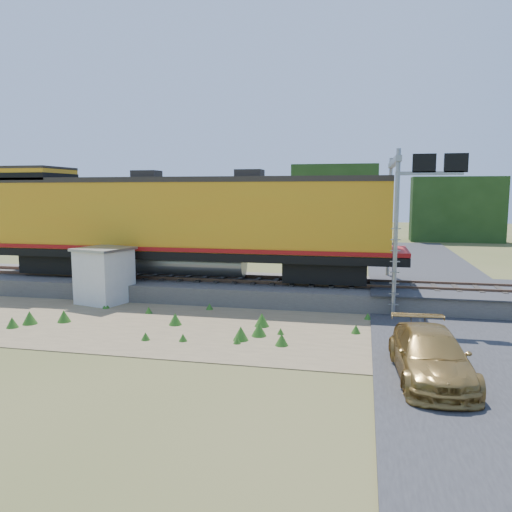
% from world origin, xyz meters
% --- Properties ---
extents(ground, '(140.00, 140.00, 0.00)m').
position_xyz_m(ground, '(0.00, 0.00, 0.00)').
color(ground, '#475123').
rests_on(ground, ground).
extents(ballast, '(70.00, 5.00, 0.80)m').
position_xyz_m(ballast, '(0.00, 6.00, 0.40)').
color(ballast, slate).
rests_on(ballast, ground).
extents(rails, '(70.00, 1.54, 0.16)m').
position_xyz_m(rails, '(0.00, 6.00, 0.88)').
color(rails, brown).
rests_on(rails, ballast).
extents(dirt_shoulder, '(26.00, 8.00, 0.03)m').
position_xyz_m(dirt_shoulder, '(-2.00, 0.50, 0.01)').
color(dirt_shoulder, '#8C7754').
rests_on(dirt_shoulder, ground).
extents(road, '(7.00, 66.00, 0.86)m').
position_xyz_m(road, '(7.00, 0.74, 0.09)').
color(road, '#38383A').
rests_on(road, ground).
extents(tree_line_north, '(130.00, 3.00, 6.50)m').
position_xyz_m(tree_line_north, '(0.00, 38.00, 3.07)').
color(tree_line_north, '#1B3613').
rests_on(tree_line_north, ground).
extents(weed_clumps, '(15.00, 6.20, 0.56)m').
position_xyz_m(weed_clumps, '(-3.50, 0.10, 0.00)').
color(weed_clumps, '#2D641C').
rests_on(weed_clumps, ground).
extents(locomotive, '(20.80, 3.17, 5.37)m').
position_xyz_m(locomotive, '(-5.59, 6.00, 3.61)').
color(locomotive, black).
rests_on(locomotive, rails).
extents(shed, '(2.64, 2.64, 2.55)m').
position_xyz_m(shed, '(-8.34, 3.31, 1.29)').
color(shed, silver).
rests_on(shed, ground).
extents(signal_gantry, '(2.66, 6.20, 6.72)m').
position_xyz_m(signal_gantry, '(4.72, 5.35, 5.06)').
color(signal_gantry, gray).
rests_on(signal_gantry, ground).
extents(car, '(2.16, 4.69, 1.33)m').
position_xyz_m(car, '(5.00, -3.41, 0.66)').
color(car, olive).
rests_on(car, ground).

